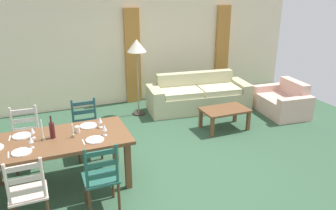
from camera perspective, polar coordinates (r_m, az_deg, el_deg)
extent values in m
cube|color=#305239|center=(5.27, -1.55, -10.99)|extent=(9.60, 9.60, 0.02)
cube|color=beige|center=(7.80, -10.44, 9.80)|extent=(9.60, 0.16, 2.70)
cube|color=#B37633|center=(7.85, -6.06, 8.22)|extent=(0.35, 0.08, 2.20)
cube|color=#B37633|center=(8.82, 9.26, 9.39)|extent=(0.35, 0.08, 2.20)
cube|color=brown|center=(4.75, -18.31, -5.74)|extent=(1.90, 0.96, 0.05)
cube|color=brown|center=(4.69, -6.88, -10.26)|extent=(0.08, 0.08, 0.70)
cube|color=brown|center=(5.35, -9.12, -6.37)|extent=(0.08, 0.08, 0.70)
cube|color=beige|center=(4.27, -22.82, -13.77)|extent=(0.42, 0.40, 0.03)
cylinder|color=#4E321E|center=(4.55, -24.80, -15.32)|extent=(0.04, 0.04, 0.43)
cylinder|color=#4E321E|center=(4.53, -20.13, -14.75)|extent=(0.04, 0.04, 0.43)
cylinder|color=beige|center=(4.00, -25.90, -12.24)|extent=(0.04, 0.04, 0.50)
cylinder|color=beige|center=(3.98, -20.66, -11.59)|extent=(0.04, 0.04, 0.50)
cube|color=beige|center=(4.05, -23.02, -13.50)|extent=(0.38, 0.03, 0.06)
cube|color=beige|center=(3.97, -23.32, -11.68)|extent=(0.38, 0.03, 0.06)
cube|color=beige|center=(3.90, -23.63, -9.80)|extent=(0.38, 0.03, 0.06)
cube|color=#22574A|center=(4.30, -11.49, -12.14)|extent=(0.42, 0.40, 0.03)
cylinder|color=#4E321E|center=(4.55, -14.00, -13.85)|extent=(0.04, 0.04, 0.43)
cylinder|color=#4E321E|center=(4.59, -9.45, -13.12)|extent=(0.04, 0.04, 0.43)
cylinder|color=#4E321E|center=(4.27, -13.27, -16.30)|extent=(0.04, 0.04, 0.43)
cylinder|color=#4E321E|center=(4.32, -8.39, -15.48)|extent=(0.04, 0.04, 0.43)
cylinder|color=#22574A|center=(4.00, -13.84, -10.60)|extent=(0.04, 0.04, 0.50)
cylinder|color=#22574A|center=(4.05, -8.75, -9.80)|extent=(0.04, 0.04, 0.50)
cube|color=#22574A|center=(4.09, -11.15, -11.78)|extent=(0.38, 0.03, 0.06)
cube|color=#22574A|center=(4.01, -11.30, -9.96)|extent=(0.38, 0.03, 0.06)
cube|color=#22574A|center=(3.94, -11.45, -8.08)|extent=(0.38, 0.03, 0.06)
cube|color=beige|center=(5.53, -23.08, -5.79)|extent=(0.44, 0.42, 0.03)
cylinder|color=#4E321E|center=(5.46, -20.94, -8.52)|extent=(0.04, 0.04, 0.43)
cylinder|color=#4E321E|center=(5.50, -24.71, -8.89)|extent=(0.04, 0.04, 0.43)
cylinder|color=#4E321E|center=(5.76, -20.90, -6.95)|extent=(0.04, 0.04, 0.43)
cylinder|color=#4E321E|center=(5.80, -24.46, -7.31)|extent=(0.04, 0.04, 0.43)
cylinder|color=beige|center=(5.57, -21.52, -2.42)|extent=(0.04, 0.04, 0.50)
cylinder|color=beige|center=(5.60, -25.18, -2.82)|extent=(0.04, 0.04, 0.50)
cube|color=beige|center=(5.63, -23.18, -3.85)|extent=(0.38, 0.05, 0.06)
cube|color=beige|center=(5.57, -23.39, -2.44)|extent=(0.38, 0.05, 0.06)
cube|color=beige|center=(5.52, -23.60, -1.00)|extent=(0.38, 0.05, 0.06)
cube|color=#254F52|center=(5.57, -13.68, -4.48)|extent=(0.42, 0.40, 0.03)
cylinder|color=#4E321E|center=(5.54, -11.35, -7.07)|extent=(0.04, 0.04, 0.43)
cylinder|color=#4E321E|center=(5.49, -15.05, -7.62)|extent=(0.04, 0.04, 0.43)
cylinder|color=#4E321E|center=(5.84, -12.02, -5.63)|extent=(0.04, 0.04, 0.43)
cylinder|color=#4E321E|center=(5.80, -15.53, -6.14)|extent=(0.04, 0.04, 0.43)
cylinder|color=#254F52|center=(5.64, -12.38, -1.12)|extent=(0.04, 0.04, 0.50)
cylinder|color=#254F52|center=(5.60, -15.99, -1.62)|extent=(0.04, 0.04, 0.50)
cube|color=#254F52|center=(5.67, -14.07, -2.59)|extent=(0.38, 0.02, 0.06)
cube|color=#254F52|center=(5.61, -14.20, -1.18)|extent=(0.38, 0.02, 0.06)
cube|color=#254F52|center=(5.56, -14.33, 0.26)|extent=(0.38, 0.02, 0.06)
cylinder|color=white|center=(4.51, -23.79, -7.41)|extent=(0.24, 0.24, 0.02)
cube|color=silver|center=(4.53, -25.68, -7.71)|extent=(0.02, 0.17, 0.01)
cylinder|color=white|center=(4.54, -12.42, -5.85)|extent=(0.24, 0.24, 0.02)
cube|color=silver|center=(4.53, -14.29, -6.19)|extent=(0.02, 0.17, 0.01)
cylinder|color=white|center=(4.97, -23.78, -4.87)|extent=(0.24, 0.24, 0.02)
cube|color=silver|center=(4.98, -25.48, -5.15)|extent=(0.03, 0.17, 0.01)
cylinder|color=white|center=(5.00, -13.48, -3.48)|extent=(0.24, 0.24, 0.02)
cube|color=silver|center=(4.98, -15.18, -3.78)|extent=(0.02, 0.17, 0.01)
cylinder|color=#471919|center=(4.73, -19.24, -4.13)|extent=(0.07, 0.07, 0.22)
cylinder|color=#471919|center=(4.67, -19.45, -2.45)|extent=(0.02, 0.02, 0.08)
cylinder|color=black|center=(4.66, -19.51, -1.91)|extent=(0.03, 0.03, 0.02)
cylinder|color=white|center=(4.59, -22.28, -6.77)|extent=(0.06, 0.06, 0.01)
cylinder|color=white|center=(4.58, -22.34, -6.35)|extent=(0.01, 0.01, 0.07)
cone|color=white|center=(4.54, -22.47, -5.47)|extent=(0.06, 0.06, 0.08)
cylinder|color=white|center=(4.66, -10.76, -5.11)|extent=(0.06, 0.06, 0.01)
cylinder|color=white|center=(4.65, -10.79, -4.69)|extent=(0.01, 0.01, 0.07)
cone|color=white|center=(4.61, -10.85, -3.82)|extent=(0.06, 0.06, 0.08)
cylinder|color=white|center=(4.86, -22.07, -5.24)|extent=(0.06, 0.06, 0.01)
cylinder|color=white|center=(4.84, -22.13, -4.84)|extent=(0.01, 0.01, 0.07)
cone|color=white|center=(4.81, -22.25, -4.00)|extent=(0.06, 0.06, 0.08)
cylinder|color=white|center=(4.92, -11.49, -3.76)|extent=(0.06, 0.06, 0.01)
cylinder|color=white|center=(4.91, -11.52, -3.35)|extent=(0.01, 0.01, 0.07)
cone|color=white|center=(4.88, -11.58, -2.52)|extent=(0.06, 0.06, 0.08)
cylinder|color=beige|center=(4.82, -15.27, -4.05)|extent=(0.07, 0.07, 0.09)
cylinder|color=#998C66|center=(4.74, -20.56, -5.44)|extent=(0.05, 0.05, 0.04)
cylinder|color=white|center=(4.68, -20.77, -3.82)|extent=(0.02, 0.02, 0.25)
cylinder|color=#998C66|center=(4.70, -15.91, -5.11)|extent=(0.05, 0.05, 0.04)
cylinder|color=white|center=(4.66, -16.02, -4.03)|extent=(0.02, 0.02, 0.15)
cube|color=#BDB98D|center=(7.56, 5.31, 0.68)|extent=(1.88, 1.01, 0.40)
cube|color=#BDB98D|center=(7.77, 4.58, 2.79)|extent=(1.81, 0.41, 0.80)
cube|color=#BDB98D|center=(7.94, 12.24, 1.94)|extent=(0.33, 0.82, 0.58)
cube|color=#BDB98D|center=(7.25, -2.24, 0.63)|extent=(0.33, 0.82, 0.58)
cube|color=beige|center=(7.60, 8.68, 2.71)|extent=(0.93, 0.74, 0.12)
cube|color=beige|center=(7.29, 2.20, 2.17)|extent=(0.93, 0.74, 0.12)
cube|color=brown|center=(6.55, 9.72, -0.83)|extent=(0.90, 0.56, 0.04)
cube|color=brown|center=(6.25, 7.58, -3.84)|extent=(0.06, 0.06, 0.38)
cube|color=brown|center=(6.66, 13.58, -2.69)|extent=(0.06, 0.06, 0.38)
cube|color=brown|center=(6.62, 5.62, -2.34)|extent=(0.06, 0.06, 0.38)
cube|color=brown|center=(7.01, 11.43, -1.35)|extent=(0.06, 0.06, 0.38)
cube|color=beige|center=(7.71, 18.72, -0.03)|extent=(0.87, 0.87, 0.38)
cube|color=beige|center=(7.83, 20.66, 1.36)|extent=(0.27, 0.82, 0.72)
cube|color=beige|center=(7.33, 20.94, -0.78)|extent=(0.81, 0.25, 0.52)
cube|color=beige|center=(8.07, 16.81, 1.59)|extent=(0.81, 0.25, 0.52)
cylinder|color=#332D28|center=(7.36, -5.02, -1.41)|extent=(0.28, 0.28, 0.03)
cylinder|color=gray|center=(7.14, -5.19, 3.75)|extent=(0.03, 0.03, 1.35)
cone|color=beige|center=(6.95, -5.40, 10.12)|extent=(0.40, 0.40, 0.26)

